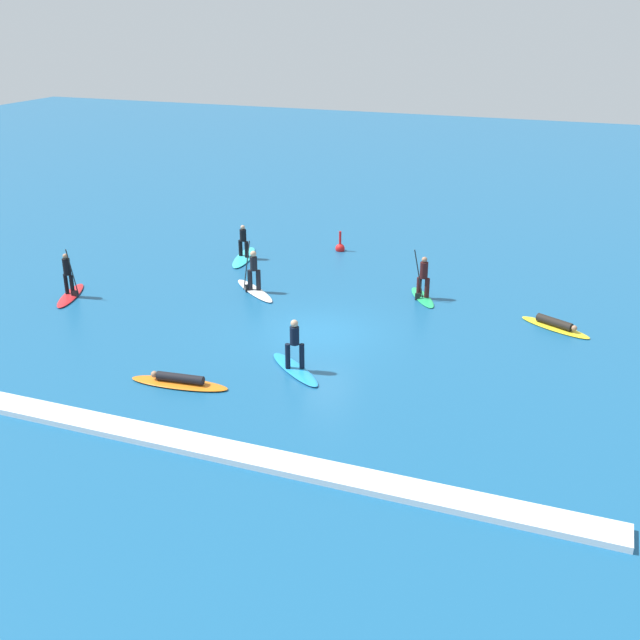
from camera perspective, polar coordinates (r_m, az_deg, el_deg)
ground_plane at (r=27.96m, az=0.00°, el=-0.95°), size 120.00×120.00×0.00m
surfer_on_teal_board at (r=36.32m, az=-5.74°, el=5.07°), size 1.41×3.33×1.63m
surfer_on_yellow_board at (r=29.61m, az=17.23°, el=-0.36°), size 2.85×1.92×0.38m
surfer_on_red_board at (r=32.92m, az=-18.27°, el=2.40°), size 1.56×2.88×2.08m
surfer_on_blue_board at (r=24.94m, az=-1.90°, el=-2.94°), size 2.63×2.34×1.82m
surfer_on_green_board at (r=31.32m, az=7.72°, el=2.57°), size 1.75×2.39×2.18m
surfer_on_white_board at (r=31.92m, az=-4.96°, el=2.82°), size 2.81×2.49×2.21m
surfer_on_orange_board at (r=24.57m, az=-10.53°, el=-4.54°), size 3.34×1.12×0.39m
marker_buoy at (r=37.36m, az=1.51°, el=5.45°), size 0.46×0.46×1.10m
wave_crest at (r=21.05m, az=-8.38°, el=-9.44°), size 21.50×0.90×0.18m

